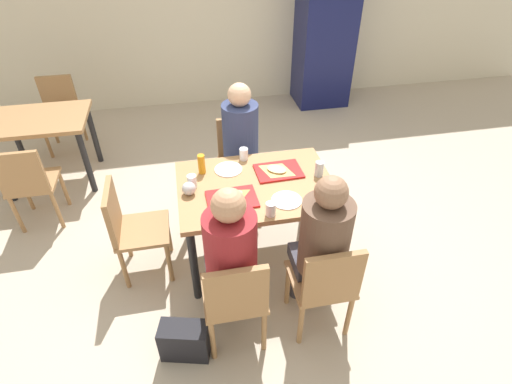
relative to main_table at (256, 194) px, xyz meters
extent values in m
cube|color=#B7A893|center=(0.00, 0.00, -0.65)|extent=(10.00, 10.00, 0.02)
cube|color=#9E7247|center=(0.00, 0.00, 0.07)|extent=(1.18, 0.86, 0.04)
cylinder|color=black|center=(-0.53, -0.37, -0.29)|extent=(0.06, 0.06, 0.69)
cylinder|color=black|center=(0.53, -0.37, -0.29)|extent=(0.06, 0.06, 0.69)
cylinder|color=black|center=(-0.53, 0.37, -0.29)|extent=(0.06, 0.06, 0.69)
cylinder|color=black|center=(0.53, 0.37, -0.29)|extent=(0.06, 0.06, 0.69)
cube|color=#9E7247|center=(-0.30, -0.73, -0.22)|extent=(0.40, 0.40, 0.03)
cube|color=#9E7247|center=(-0.30, -0.91, 0.00)|extent=(0.38, 0.04, 0.40)
cylinder|color=#9E7247|center=(-0.47, -0.56, -0.44)|extent=(0.04, 0.04, 0.40)
cylinder|color=#9E7247|center=(-0.13, -0.56, -0.44)|extent=(0.04, 0.04, 0.40)
cylinder|color=#9E7247|center=(-0.47, -0.90, -0.44)|extent=(0.04, 0.04, 0.40)
cylinder|color=#9E7247|center=(-0.13, -0.90, -0.44)|extent=(0.04, 0.04, 0.40)
cube|color=#9E7247|center=(0.30, -0.73, -0.22)|extent=(0.40, 0.40, 0.03)
cube|color=#9E7247|center=(0.30, -0.91, 0.00)|extent=(0.38, 0.04, 0.40)
cylinder|color=#9E7247|center=(0.13, -0.56, -0.44)|extent=(0.04, 0.04, 0.40)
cylinder|color=#9E7247|center=(0.47, -0.56, -0.44)|extent=(0.04, 0.04, 0.40)
cylinder|color=#9E7247|center=(0.13, -0.90, -0.44)|extent=(0.04, 0.04, 0.40)
cylinder|color=#9E7247|center=(0.47, -0.90, -0.44)|extent=(0.04, 0.04, 0.40)
cube|color=#9E7247|center=(0.00, 0.73, -0.22)|extent=(0.40, 0.40, 0.03)
cube|color=#9E7247|center=(0.00, 0.91, 0.00)|extent=(0.38, 0.04, 0.40)
cylinder|color=#9E7247|center=(0.17, 0.56, -0.44)|extent=(0.04, 0.04, 0.40)
cylinder|color=#9E7247|center=(-0.17, 0.56, -0.44)|extent=(0.04, 0.04, 0.40)
cylinder|color=#9E7247|center=(0.17, 0.90, -0.44)|extent=(0.04, 0.04, 0.40)
cylinder|color=#9E7247|center=(-0.17, 0.90, -0.44)|extent=(0.04, 0.04, 0.40)
cube|color=#9E7247|center=(-0.89, 0.00, -0.22)|extent=(0.40, 0.40, 0.03)
cube|color=#9E7247|center=(-1.07, 0.00, 0.00)|extent=(0.04, 0.38, 0.40)
cylinder|color=#9E7247|center=(-0.72, 0.17, -0.44)|extent=(0.04, 0.04, 0.40)
cylinder|color=#9E7247|center=(-0.72, -0.17, -0.44)|extent=(0.04, 0.04, 0.40)
cylinder|color=#9E7247|center=(-1.06, 0.17, -0.44)|extent=(0.04, 0.04, 0.40)
cylinder|color=#9E7247|center=(-1.06, -0.17, -0.44)|extent=(0.04, 0.04, 0.40)
cylinder|color=#383842|center=(-0.38, -0.50, -0.42)|extent=(0.10, 0.10, 0.43)
cylinder|color=#383842|center=(-0.22, -0.50, -0.42)|extent=(0.10, 0.10, 0.43)
cube|color=#383842|center=(-0.30, -0.60, -0.15)|extent=(0.32, 0.28, 0.10)
cylinder|color=maroon|center=(-0.30, -0.71, 0.16)|extent=(0.32, 0.32, 0.52)
sphere|color=tan|center=(-0.30, -0.71, 0.51)|extent=(0.20, 0.20, 0.20)
cylinder|color=#383842|center=(0.22, -0.50, -0.42)|extent=(0.10, 0.10, 0.43)
cylinder|color=#383842|center=(0.38, -0.50, -0.42)|extent=(0.10, 0.10, 0.43)
cube|color=#383842|center=(0.30, -0.60, -0.15)|extent=(0.32, 0.28, 0.10)
cylinder|color=brown|center=(0.30, -0.71, 0.16)|extent=(0.32, 0.32, 0.52)
sphere|color=#8C664C|center=(0.30, -0.71, 0.51)|extent=(0.20, 0.20, 0.20)
cylinder|color=#383842|center=(0.08, 0.50, -0.42)|extent=(0.10, 0.10, 0.43)
cylinder|color=#383842|center=(-0.08, 0.50, -0.42)|extent=(0.10, 0.10, 0.43)
cube|color=#383842|center=(0.00, 0.60, -0.15)|extent=(0.32, 0.28, 0.10)
cylinder|color=navy|center=(0.00, 0.71, 0.16)|extent=(0.32, 0.32, 0.52)
sphere|color=#DBAD89|center=(0.00, 0.71, 0.51)|extent=(0.20, 0.20, 0.20)
cube|color=red|center=(-0.21, -0.15, 0.10)|extent=(0.37, 0.27, 0.02)
cube|color=red|center=(0.21, 0.13, 0.10)|extent=(0.37, 0.27, 0.02)
cylinder|color=white|center=(-0.18, 0.24, 0.10)|extent=(0.22, 0.22, 0.01)
cylinder|color=white|center=(0.18, -0.24, 0.10)|extent=(0.22, 0.22, 0.01)
pyramid|color=#C68C47|center=(-0.19, -0.13, 0.11)|extent=(0.24, 0.19, 0.01)
ellipsoid|color=#D8C67F|center=(-0.19, -0.13, 0.12)|extent=(0.17, 0.13, 0.01)
pyramid|color=#DBAD60|center=(0.19, 0.13, 0.11)|extent=(0.28, 0.27, 0.01)
ellipsoid|color=#D8C67F|center=(0.19, 0.13, 0.12)|extent=(0.20, 0.19, 0.01)
cylinder|color=white|center=(-0.03, 0.36, 0.14)|extent=(0.07, 0.07, 0.10)
cylinder|color=white|center=(0.03, -0.36, 0.14)|extent=(0.07, 0.07, 0.10)
cylinder|color=white|center=(-0.47, 0.06, 0.14)|extent=(0.07, 0.07, 0.10)
cylinder|color=#B7BCC6|center=(0.50, 0.02, 0.15)|extent=(0.07, 0.07, 0.12)
cylinder|color=orange|center=(-0.38, 0.24, 0.17)|extent=(0.06, 0.06, 0.16)
sphere|color=silver|center=(-0.50, -0.02, 0.14)|extent=(0.10, 0.10, 0.10)
cube|color=black|center=(-0.65, -0.83, -0.50)|extent=(0.35, 0.23, 0.28)
cube|color=#14194C|center=(1.50, 2.85, 0.31)|extent=(0.70, 0.60, 1.90)
cube|color=#9E7247|center=(-1.86, 1.49, 0.07)|extent=(0.90, 0.70, 0.04)
cylinder|color=black|center=(-2.25, 1.20, -0.29)|extent=(0.06, 0.06, 0.69)
cylinder|color=black|center=(-1.47, 1.20, -0.29)|extent=(0.06, 0.06, 0.69)
cylinder|color=black|center=(-2.25, 1.78, -0.29)|extent=(0.06, 0.06, 0.69)
cylinder|color=black|center=(-1.47, 1.78, -0.29)|extent=(0.06, 0.06, 0.69)
cube|color=#9E7247|center=(-1.86, 0.84, -0.22)|extent=(0.40, 0.40, 0.03)
cube|color=#9E7247|center=(-1.86, 0.66, 0.00)|extent=(0.38, 0.04, 0.40)
cylinder|color=#9E7247|center=(-2.03, 1.01, -0.44)|extent=(0.04, 0.04, 0.40)
cylinder|color=#9E7247|center=(-1.69, 1.01, -0.44)|extent=(0.04, 0.04, 0.40)
cylinder|color=#9E7247|center=(-2.03, 0.67, -0.44)|extent=(0.04, 0.04, 0.40)
cylinder|color=#9E7247|center=(-1.69, 0.67, -0.44)|extent=(0.04, 0.04, 0.40)
cube|color=#9E7247|center=(-1.86, 2.14, -0.22)|extent=(0.40, 0.40, 0.03)
cube|color=#9E7247|center=(-1.86, 2.32, 0.00)|extent=(0.38, 0.04, 0.40)
cylinder|color=#9E7247|center=(-1.69, 1.97, -0.44)|extent=(0.04, 0.04, 0.40)
cylinder|color=#9E7247|center=(-2.03, 1.97, -0.44)|extent=(0.04, 0.04, 0.40)
cylinder|color=#9E7247|center=(-1.69, 2.31, -0.44)|extent=(0.04, 0.04, 0.40)
cylinder|color=#9E7247|center=(-2.03, 2.31, -0.44)|extent=(0.04, 0.04, 0.40)
camera|label=1|loc=(-0.48, -2.40, 1.89)|focal=28.16mm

